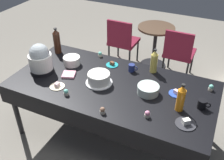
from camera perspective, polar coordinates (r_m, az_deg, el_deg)
ground at (r=3.28m, az=0.00°, el=-11.62°), size 9.00×9.00×0.00m
potluck_table at (r=2.82m, az=0.00°, el=-1.87°), size 2.20×1.10×0.75m
frosted_layer_cake at (r=2.77m, az=-2.91°, el=0.35°), size 0.29×0.29×0.12m
slow_cooker at (r=3.02m, az=-15.56°, el=4.44°), size 0.27×0.27×0.35m
glass_salad_bowl at (r=2.66m, az=7.97°, el=-2.07°), size 0.22×0.22×0.09m
ceramic_snack_bowl at (r=3.15m, az=-8.88°, el=4.25°), size 0.20×0.20×0.10m
dessert_plate_cream at (r=2.80m, az=-12.01°, el=-1.27°), size 0.16×0.16×0.05m
dessert_plate_cobalt at (r=2.72m, az=13.95°, el=-2.81°), size 0.15×0.15×0.05m
dessert_plate_teal at (r=3.11m, az=0.03°, el=3.46°), size 0.15×0.15×0.04m
dessert_plate_charcoal at (r=2.39m, az=15.97°, el=-9.12°), size 0.18×0.18×0.06m
cupcake_lemon at (r=2.87m, az=21.03°, el=-1.58°), size 0.05×0.05×0.07m
cupcake_vanilla at (r=2.38m, az=7.79°, el=-7.48°), size 0.05×0.05×0.07m
cupcake_cocoa at (r=2.40m, az=-2.11°, el=-6.74°), size 0.05×0.05×0.07m
cupcake_mint at (r=2.65m, az=-10.11°, el=-2.70°), size 0.05×0.05×0.07m
cupcake_berry at (r=3.29m, az=-2.67°, el=5.70°), size 0.05×0.05×0.07m
soda_bottle_ginger_ale at (r=2.96m, az=9.27°, el=4.04°), size 0.08×0.08×0.29m
soda_bottle_orange_juice at (r=2.45m, az=14.97°, el=-3.92°), size 0.08×0.08×0.29m
soda_bottle_cola at (r=3.40m, az=-12.08°, el=8.35°), size 0.09×0.09×0.34m
coffee_mug_black at (r=2.59m, az=19.28°, el=-5.02°), size 0.12×0.08×0.09m
coffee_mug_navy at (r=2.99m, az=4.40°, el=2.70°), size 0.11×0.07×0.09m
paper_napkin_stack at (r=2.96m, az=-9.52°, el=1.20°), size 0.18×0.18×0.02m
maroon_chair_left at (r=4.35m, az=2.26°, el=8.91°), size 0.44×0.44×0.85m
maroon_chair_right at (r=4.11m, az=14.56°, el=6.20°), size 0.45×0.45×0.85m
round_cafe_table at (r=4.39m, az=9.53°, el=8.82°), size 0.60×0.60×0.72m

